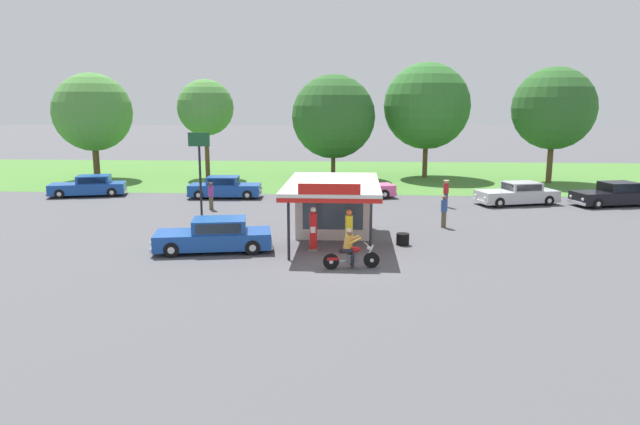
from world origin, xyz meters
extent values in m
plane|color=#4C4C51|center=(0.00, 0.00, 0.00)|extent=(300.00, 300.00, 0.00)
cube|color=#477A33|center=(0.00, 30.00, 0.00)|extent=(120.00, 24.00, 0.01)
cube|color=beige|center=(-0.59, 5.59, 1.36)|extent=(3.62, 3.27, 2.71)
cube|color=#384C56|center=(-0.59, 3.97, 1.41)|extent=(2.90, 0.05, 1.74)
cube|color=silver|center=(-0.59, 3.71, 2.79)|extent=(4.32, 7.52, 0.16)
cube|color=red|center=(-0.59, 3.71, 2.61)|extent=(4.32, 7.52, 0.18)
cube|color=red|center=(-0.59, -0.02, 3.09)|extent=(2.53, 0.08, 0.44)
cylinder|color=black|center=(1.12, 0.35, 1.36)|extent=(0.12, 0.12, 2.71)
cylinder|color=black|center=(-2.30, 0.35, 1.36)|extent=(0.12, 0.12, 2.71)
cube|color=slate|center=(-1.38, 1.96, 0.05)|extent=(0.44, 0.44, 0.10)
cylinder|color=red|center=(-1.38, 1.96, 0.92)|extent=(0.34, 0.34, 1.63)
cube|color=white|center=(-1.38, 1.78, 1.00)|extent=(0.22, 0.02, 0.28)
sphere|color=white|center=(-1.38, 1.96, 1.87)|extent=(0.26, 0.26, 0.26)
cube|color=slate|center=(0.20, 1.96, 0.05)|extent=(0.44, 0.44, 0.10)
cylinder|color=yellow|center=(0.20, 1.96, 0.86)|extent=(0.34, 0.34, 1.53)
cube|color=white|center=(0.20, 1.78, 0.94)|extent=(0.22, 0.02, 0.28)
sphere|color=orange|center=(0.20, 1.96, 1.77)|extent=(0.26, 0.26, 0.26)
cylinder|color=black|center=(1.15, -0.61, 0.32)|extent=(0.65, 0.22, 0.64)
cylinder|color=silver|center=(1.15, -0.61, 0.32)|extent=(0.18, 0.15, 0.16)
cylinder|color=black|center=(-0.47, -0.92, 0.32)|extent=(0.65, 0.22, 0.64)
cylinder|color=silver|center=(-0.47, -0.92, 0.32)|extent=(0.18, 0.15, 0.16)
ellipsoid|color=#B21414|center=(0.44, -0.74, 0.78)|extent=(0.60, 0.34, 0.24)
cube|color=#59595E|center=(0.39, -0.75, 0.42)|extent=(0.48, 0.32, 0.36)
cube|color=black|center=(0.09, -0.81, 0.72)|extent=(0.52, 0.35, 0.10)
cylinder|color=silver|center=(1.05, -0.63, 0.60)|extent=(0.38, 0.14, 0.71)
cylinder|color=silver|center=(0.93, -0.65, 0.98)|extent=(0.17, 0.69, 0.04)
sphere|color=silver|center=(1.03, -0.63, 0.82)|extent=(0.16, 0.16, 0.16)
cube|color=#B21414|center=(-0.42, -0.91, 0.44)|extent=(0.47, 0.26, 0.12)
cylinder|color=silver|center=(-0.03, -0.69, 0.28)|extent=(0.71, 0.21, 0.18)
cube|color=black|center=(0.16, -0.80, 0.78)|extent=(0.46, 0.41, 0.14)
cylinder|color=black|center=(0.33, -0.60, 0.38)|extent=(0.16, 0.25, 0.56)
cylinder|color=black|center=(0.39, -0.92, 0.38)|extent=(0.16, 0.25, 0.56)
cylinder|color=gold|center=(0.20, -0.79, 1.09)|extent=(0.46, 0.39, 0.60)
sphere|color=brown|center=(0.26, -0.78, 1.47)|extent=(0.22, 0.22, 0.22)
cylinder|color=gold|center=(0.40, -0.55, 1.18)|extent=(0.54, 0.19, 0.31)
cylinder|color=gold|center=(0.48, -0.94, 1.18)|extent=(0.54, 0.19, 0.31)
cube|color=#19479E|center=(-5.83, 1.65, 0.54)|extent=(5.35, 2.79, 0.71)
cube|color=#19479E|center=(-5.55, 1.70, 1.18)|extent=(2.58, 2.07, 0.58)
cube|color=#283847|center=(-6.67, 1.49, 1.18)|extent=(0.31, 1.48, 0.46)
cube|color=#283847|center=(-5.40, 0.88, 1.18)|extent=(1.94, 0.38, 0.44)
cube|color=#283847|center=(-5.70, 2.51, 1.18)|extent=(1.94, 0.38, 0.44)
cube|color=silver|center=(-8.36, 1.19, 0.30)|extent=(0.44, 1.81, 0.18)
cube|color=silver|center=(-3.30, 2.10, 0.30)|extent=(0.44, 1.81, 0.18)
sphere|color=white|center=(-8.26, 0.58, 0.57)|extent=(0.18, 0.18, 0.18)
sphere|color=white|center=(-8.48, 1.79, 0.57)|extent=(0.18, 0.18, 0.18)
cylinder|color=black|center=(-7.37, 0.45, 0.33)|extent=(0.69, 0.31, 0.66)
cylinder|color=silver|center=(-7.37, 0.45, 0.33)|extent=(0.33, 0.27, 0.30)
cylinder|color=black|center=(-7.69, 2.22, 0.33)|extent=(0.69, 0.31, 0.66)
cylinder|color=silver|center=(-7.69, 2.22, 0.33)|extent=(0.33, 0.27, 0.30)
cylinder|color=black|center=(-3.97, 1.07, 0.33)|extent=(0.69, 0.31, 0.66)
cylinder|color=silver|center=(-3.97, 1.07, 0.33)|extent=(0.33, 0.27, 0.30)
cylinder|color=black|center=(-4.29, 2.84, 0.33)|extent=(0.69, 0.31, 0.66)
cylinder|color=silver|center=(-4.29, 2.84, 0.33)|extent=(0.33, 0.27, 0.30)
cube|color=#E55993|center=(0.60, 16.62, 0.55)|extent=(5.47, 3.09, 0.74)
cube|color=#E55993|center=(0.17, 16.51, 1.21)|extent=(2.46, 2.06, 0.58)
cube|color=#283847|center=(1.17, 16.79, 1.21)|extent=(0.41, 1.33, 0.47)
cube|color=#283847|center=(-0.03, 17.24, 1.21)|extent=(1.74, 0.51, 0.44)
cube|color=#283847|center=(0.38, 15.77, 1.21)|extent=(1.74, 0.51, 0.44)
cube|color=silver|center=(3.12, 17.33, 0.30)|extent=(0.57, 1.64, 0.18)
cube|color=silver|center=(-1.93, 15.92, 0.30)|extent=(0.57, 1.64, 0.18)
sphere|color=white|center=(2.98, 17.88, 0.58)|extent=(0.18, 0.18, 0.18)
sphere|color=white|center=(3.29, 16.79, 0.58)|extent=(0.18, 0.18, 0.18)
cylinder|color=black|center=(2.07, 17.89, 0.33)|extent=(0.69, 0.37, 0.66)
cylinder|color=silver|center=(2.07, 17.89, 0.33)|extent=(0.35, 0.29, 0.30)
cylinder|color=black|center=(2.52, 16.31, 0.33)|extent=(0.69, 0.37, 0.66)
cylinder|color=silver|center=(2.52, 16.31, 0.33)|extent=(0.35, 0.29, 0.30)
cylinder|color=black|center=(-1.32, 16.94, 0.33)|extent=(0.69, 0.37, 0.66)
cylinder|color=silver|center=(-1.32, 16.94, 0.33)|extent=(0.35, 0.29, 0.30)
cylinder|color=black|center=(-0.88, 15.36, 0.33)|extent=(0.69, 0.37, 0.66)
cylinder|color=silver|center=(-0.88, 15.36, 0.33)|extent=(0.35, 0.29, 0.30)
cube|color=#19479E|center=(-8.59, 16.16, 0.57)|extent=(4.99, 2.11, 0.77)
cube|color=#19479E|center=(-8.70, 16.15, 1.23)|extent=(2.19, 1.74, 0.55)
cube|color=#283847|center=(-7.67, 16.21, 1.23)|extent=(0.12, 1.44, 0.44)
cube|color=#283847|center=(-8.74, 16.95, 1.23)|extent=(1.79, 0.13, 0.42)
cube|color=#283847|center=(-8.65, 15.36, 1.23)|extent=(1.79, 0.13, 0.42)
cube|color=silver|center=(-6.11, 16.30, 0.30)|extent=(0.22, 1.75, 0.18)
cube|color=silver|center=(-11.06, 16.02, 0.30)|extent=(0.22, 1.75, 0.18)
sphere|color=white|center=(-6.13, 16.89, 0.61)|extent=(0.18, 0.18, 0.18)
sphere|color=white|center=(-6.07, 15.71, 0.61)|extent=(0.18, 0.18, 0.18)
cylinder|color=black|center=(-6.97, 17.11, 0.33)|extent=(0.67, 0.24, 0.66)
cylinder|color=silver|center=(-6.97, 17.11, 0.33)|extent=(0.31, 0.24, 0.30)
cylinder|color=black|center=(-6.87, 15.39, 0.33)|extent=(0.67, 0.24, 0.66)
cylinder|color=silver|center=(-6.87, 15.39, 0.33)|extent=(0.31, 0.24, 0.30)
cylinder|color=black|center=(-10.30, 16.93, 0.33)|extent=(0.67, 0.24, 0.66)
cylinder|color=silver|center=(-10.30, 16.93, 0.33)|extent=(0.31, 0.24, 0.30)
cylinder|color=black|center=(-10.20, 15.21, 0.33)|extent=(0.67, 0.24, 0.66)
cylinder|color=silver|center=(-10.20, 15.21, 0.33)|extent=(0.31, 0.24, 0.30)
cube|color=#19479E|center=(-18.53, 16.42, 0.55)|extent=(5.40, 3.20, 0.73)
cube|color=#19479E|center=(-18.11, 16.54, 1.19)|extent=(2.58, 2.21, 0.54)
cube|color=#283847|center=(-19.15, 16.24, 1.19)|extent=(0.44, 1.44, 0.44)
cube|color=#283847|center=(-17.89, 15.75, 1.19)|extent=(1.81, 0.54, 0.41)
cube|color=#283847|center=(-18.33, 17.33, 1.19)|extent=(1.81, 0.54, 0.41)
cube|color=silver|center=(-21.01, 15.72, 0.30)|extent=(0.60, 1.77, 0.18)
cube|color=silver|center=(-16.06, 17.11, 0.30)|extent=(0.60, 1.77, 0.18)
sphere|color=white|center=(-20.85, 15.13, 0.58)|extent=(0.18, 0.18, 0.18)
sphere|color=white|center=(-21.18, 16.30, 0.58)|extent=(0.18, 0.18, 0.18)
cylinder|color=black|center=(-19.96, 15.09, 0.33)|extent=(0.69, 0.37, 0.66)
cylinder|color=silver|center=(-19.96, 15.09, 0.33)|extent=(0.35, 0.29, 0.30)
cylinder|color=black|center=(-20.44, 16.81, 0.33)|extent=(0.69, 0.37, 0.66)
cylinder|color=silver|center=(-20.44, 16.81, 0.33)|extent=(0.35, 0.29, 0.30)
cylinder|color=black|center=(-16.63, 16.03, 0.33)|extent=(0.69, 0.37, 0.66)
cylinder|color=silver|center=(-16.63, 16.03, 0.33)|extent=(0.35, 0.29, 0.30)
cylinder|color=black|center=(-17.11, 17.74, 0.33)|extent=(0.69, 0.37, 0.66)
cylinder|color=silver|center=(-17.11, 17.74, 0.33)|extent=(0.35, 0.29, 0.30)
cube|color=#B7B7BC|center=(11.02, 14.71, 0.55)|extent=(5.50, 3.31, 0.74)
cube|color=#B7B7BC|center=(11.34, 14.80, 1.19)|extent=(2.50, 2.22, 0.53)
cube|color=#283847|center=(10.35, 14.51, 1.19)|extent=(0.46, 1.46, 0.43)
cube|color=#283847|center=(11.57, 14.00, 1.19)|extent=(1.73, 0.53, 0.41)
cube|color=#283847|center=(11.10, 15.60, 1.19)|extent=(1.73, 0.53, 0.41)
cube|color=silver|center=(8.51, 13.97, 0.30)|extent=(0.63, 1.80, 0.18)
cube|color=silver|center=(13.52, 15.44, 0.30)|extent=(0.63, 1.80, 0.18)
sphere|color=white|center=(8.67, 13.38, 0.59)|extent=(0.18, 0.18, 0.18)
sphere|color=white|center=(8.33, 14.56, 0.59)|extent=(0.18, 0.18, 0.18)
cylinder|color=black|center=(9.59, 13.34, 0.33)|extent=(0.69, 0.38, 0.66)
cylinder|color=silver|center=(9.59, 13.34, 0.33)|extent=(0.35, 0.29, 0.30)
cylinder|color=black|center=(9.08, 15.08, 0.33)|extent=(0.69, 0.38, 0.66)
cylinder|color=silver|center=(9.08, 15.08, 0.33)|extent=(0.35, 0.29, 0.30)
cylinder|color=black|center=(12.96, 14.33, 0.33)|extent=(0.69, 0.38, 0.66)
cylinder|color=silver|center=(12.96, 14.33, 0.33)|extent=(0.35, 0.29, 0.30)
cylinder|color=black|center=(12.45, 16.07, 0.33)|extent=(0.69, 0.38, 0.66)
cylinder|color=silver|center=(12.45, 16.07, 0.33)|extent=(0.35, 0.29, 0.30)
cube|color=black|center=(17.09, 14.64, 0.55)|extent=(5.47, 3.16, 0.75)
cube|color=black|center=(17.46, 14.74, 1.22)|extent=(2.43, 2.14, 0.59)
cube|color=#283847|center=(16.47, 14.47, 1.22)|extent=(0.42, 1.43, 0.47)
cube|color=#283847|center=(17.67, 13.95, 1.22)|extent=(1.71, 0.49, 0.45)
cube|color=#283847|center=(17.25, 15.52, 1.22)|extent=(1.71, 0.49, 0.45)
cube|color=silver|center=(14.57, 13.96, 0.30)|extent=(0.58, 1.76, 0.18)
sphere|color=white|center=(14.71, 13.38, 0.59)|extent=(0.18, 0.18, 0.18)
sphere|color=white|center=(14.40, 14.54, 0.59)|extent=(0.18, 0.18, 0.18)
cylinder|color=black|center=(15.62, 13.33, 0.33)|extent=(0.69, 0.36, 0.66)
cylinder|color=silver|center=(15.62, 13.33, 0.33)|extent=(0.34, 0.29, 0.30)
cylinder|color=black|center=(15.16, 15.04, 0.33)|extent=(0.69, 0.36, 0.66)
cylinder|color=silver|center=(15.16, 15.04, 0.33)|extent=(0.34, 0.29, 0.30)
cylinder|color=black|center=(18.55, 15.95, 0.33)|extent=(0.69, 0.36, 0.66)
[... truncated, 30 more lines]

